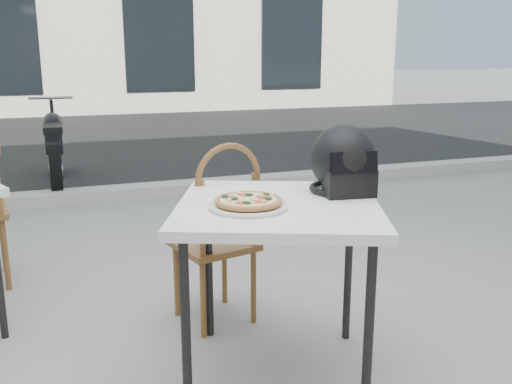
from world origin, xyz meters
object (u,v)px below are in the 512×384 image
object	(u,v)px
pizza	(248,201)
cafe_chair_main	(220,225)
helmet	(344,163)
motorcycle	(55,148)
cafe_table_main	(278,219)
plate	(248,206)

from	to	relation	value
pizza	cafe_chair_main	world-z (taller)	cafe_chair_main
helmet	motorcycle	xyz separation A→B (m)	(-1.18, 4.20, -0.51)
cafe_table_main	plate	world-z (taller)	plate
cafe_table_main	motorcycle	xyz separation A→B (m)	(-0.84, 4.28, -0.31)
plate	cafe_chair_main	distance (m)	0.63
helmet	cafe_chair_main	world-z (taller)	helmet
plate	cafe_chair_main	xyz separation A→B (m)	(0.05, 0.57, -0.25)
cafe_table_main	plate	distance (m)	0.17
pizza	cafe_chair_main	size ratio (longest dim) A/B	0.28
motorcycle	cafe_table_main	bearing A→B (deg)	-78.39
plate	motorcycle	size ratio (longest dim) A/B	0.19
cafe_table_main	cafe_chair_main	xyz separation A→B (m)	(-0.10, 0.54, -0.17)
cafe_table_main	motorcycle	bearing A→B (deg)	101.10
cafe_table_main	pizza	distance (m)	0.18
pizza	cafe_chair_main	distance (m)	0.63
cafe_chair_main	cafe_table_main	bearing A→B (deg)	86.35
pizza	motorcycle	world-z (taller)	motorcycle
plate	pizza	size ratio (longest dim) A/B	1.27
cafe_table_main	plate	xyz separation A→B (m)	(-0.14, -0.04, 0.08)
plate	motorcycle	world-z (taller)	motorcycle
cafe_table_main	pizza	size ratio (longest dim) A/B	3.90
helmet	motorcycle	world-z (taller)	helmet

